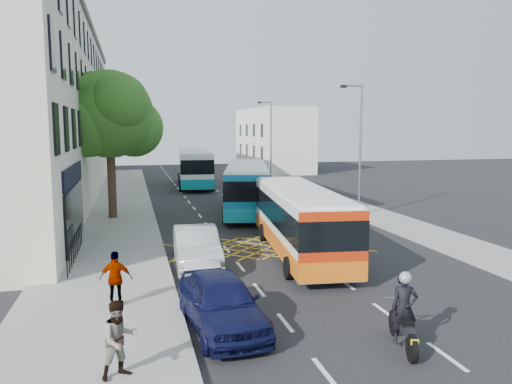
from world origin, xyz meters
TOP-DOWN VIEW (x-y plane):
  - ground at (0.00, 0.00)m, footprint 120.00×120.00m
  - pavement_left at (-8.50, 15.00)m, footprint 5.00×70.00m
  - pavement_right at (7.50, 15.00)m, footprint 3.00×70.00m
  - terrace_main at (-14.00, 24.49)m, footprint 8.30×45.00m
  - terrace_far at (-14.00, 55.00)m, footprint 8.00×20.00m
  - building_right at (11.00, 48.00)m, footprint 6.00×18.00m
  - street_tree at (-8.51, 14.97)m, footprint 6.30×5.70m
  - lamp_near at (6.20, 12.00)m, footprint 1.45×0.15m
  - lamp_far at (6.20, 32.00)m, footprint 1.45×0.15m
  - railings at (-9.70, 5.30)m, footprint 0.08×5.60m
  - bus_near at (-0.26, 4.26)m, footprint 3.58×10.70m
  - bus_mid at (-0.00, 15.59)m, footprint 5.12×11.57m
  - bus_far at (-1.45, 31.37)m, footprint 3.85×12.42m
  - motorbike at (-0.81, -5.31)m, footprint 0.85×2.22m
  - parked_car_blue at (-5.04, -2.96)m, footprint 2.24×4.69m
  - parked_car_silver at (-4.90, 3.50)m, footprint 1.83×4.84m
  - red_hatchback at (4.81, 19.04)m, footprint 2.14×4.91m
  - distant_car_grey at (0.03, 44.31)m, footprint 2.50×4.51m
  - distant_car_silver at (4.51, 34.61)m, footprint 1.52×3.55m
  - pedestrian_near at (-7.71, -5.38)m, footprint 1.03×0.93m
  - pedestrian_far at (-7.91, -0.77)m, footprint 1.05×0.58m

SIDE VIEW (x-z plane):
  - ground at x=0.00m, z-range 0.00..0.00m
  - pavement_left at x=-8.50m, z-range 0.00..0.15m
  - pavement_right at x=7.50m, z-range 0.00..0.15m
  - distant_car_grey at x=0.03m, z-range 0.00..1.20m
  - distant_car_silver at x=4.51m, z-range 0.00..1.20m
  - red_hatchback at x=4.81m, z-range 0.00..1.40m
  - railings at x=-9.70m, z-range 0.15..1.29m
  - parked_car_blue at x=-5.04m, z-range 0.00..1.55m
  - parked_car_silver at x=-4.90m, z-range 0.00..1.58m
  - motorbike at x=-0.81m, z-range -0.06..1.95m
  - pedestrian_far at x=-7.91m, z-range 0.15..1.84m
  - pedestrian_near at x=-7.71m, z-range 0.15..1.87m
  - bus_near at x=-0.26m, z-range 0.08..3.03m
  - bus_mid at x=0.00m, z-range 0.08..3.25m
  - bus_far at x=-1.45m, z-range 0.09..3.53m
  - building_right at x=11.00m, z-range 0.00..8.00m
  - lamp_near at x=6.20m, z-range 0.62..8.62m
  - lamp_far at x=6.20m, z-range 0.62..8.62m
  - terrace_far at x=-14.00m, z-range 0.00..10.00m
  - street_tree at x=-8.51m, z-range 1.89..10.69m
  - terrace_main at x=-14.00m, z-range 0.01..13.51m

